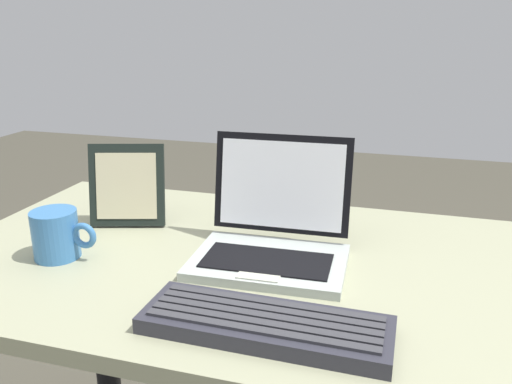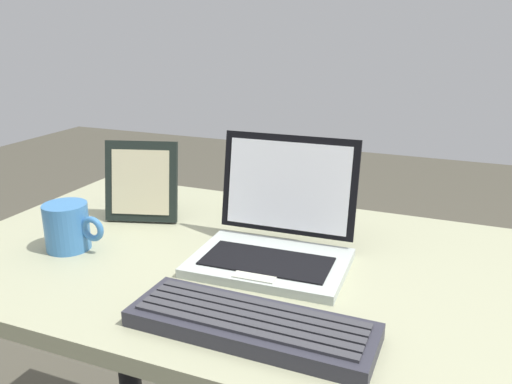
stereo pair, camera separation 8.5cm
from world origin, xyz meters
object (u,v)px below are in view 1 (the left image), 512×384
object	(u,v)px
laptop_front	(273,236)
photo_frame	(127,186)
external_keyboard	(265,324)
coffee_mug	(57,234)

from	to	relation	value
laptop_front	photo_frame	xyz separation A→B (m)	(-0.33, 0.08, 0.04)
laptop_front	photo_frame	world-z (taller)	laptop_front
external_keyboard	coffee_mug	distance (m)	0.44
laptop_front	coffee_mug	world-z (taller)	laptop_front
laptop_front	photo_frame	distance (m)	0.34
laptop_front	coffee_mug	size ratio (longest dim) A/B	2.21
external_keyboard	photo_frame	bearing A→B (deg)	140.89
photo_frame	external_keyboard	bearing A→B (deg)	-39.11
photo_frame	coffee_mug	distance (m)	0.19
external_keyboard	coffee_mug	size ratio (longest dim) A/B	2.79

